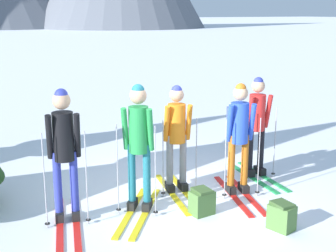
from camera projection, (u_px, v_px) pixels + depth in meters
The scene contains 8 objects.
ground_plane at pixel (173, 199), 7.18m from camera, with size 400.00×400.00×0.00m, color white.
skier_in_black at pixel (64, 147), 6.22m from camera, with size 0.78×1.75×1.85m.
skier_in_green at pixel (139, 140), 6.57m from camera, with size 1.33×1.58×1.85m.
skier_in_orange at pixel (177, 135), 7.28m from camera, with size 0.68×1.77×1.72m.
skier_in_blue at pixel (239, 132), 7.21m from camera, with size 0.79×1.69×1.76m.
skier_in_red at pixel (257, 123), 7.98m from camera, with size 0.61×1.63×1.75m.
backpack_on_snow_front at pixel (282, 216), 6.15m from camera, with size 0.31×0.37×0.38m.
backpack_on_snow_beside at pixel (202, 202), 6.62m from camera, with size 0.34×0.28×0.38m.
Camera 1 is at (-3.27, -5.85, 2.81)m, focal length 49.84 mm.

